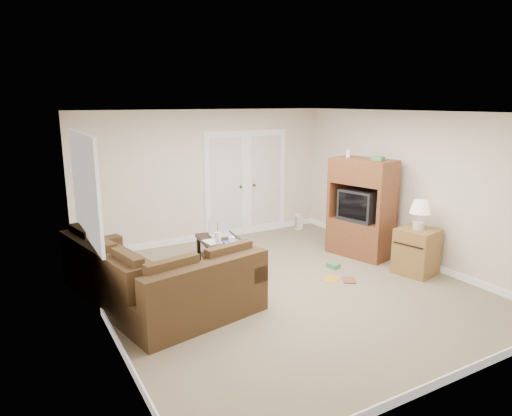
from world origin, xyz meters
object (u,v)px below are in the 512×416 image
sectional_sofa (152,284)px  tv_armoire (361,207)px  coffee_table (224,255)px  side_cabinet (417,247)px

sectional_sofa → tv_armoire: 3.86m
sectional_sofa → tv_armoire: bearing=-7.3°
coffee_table → sectional_sofa: bearing=-145.0°
sectional_sofa → coffee_table: (1.38, 0.73, -0.05)m
sectional_sofa → side_cabinet: size_ratio=2.33×
side_cabinet → sectional_sofa: bearing=154.6°
tv_armoire → side_cabinet: 1.21m
tv_armoire → sectional_sofa: bearing=169.3°
tv_armoire → side_cabinet: bearing=-96.5°
tv_armoire → coffee_table: bearing=154.5°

